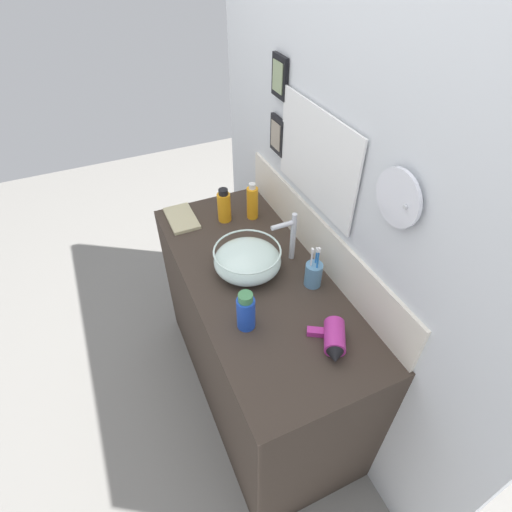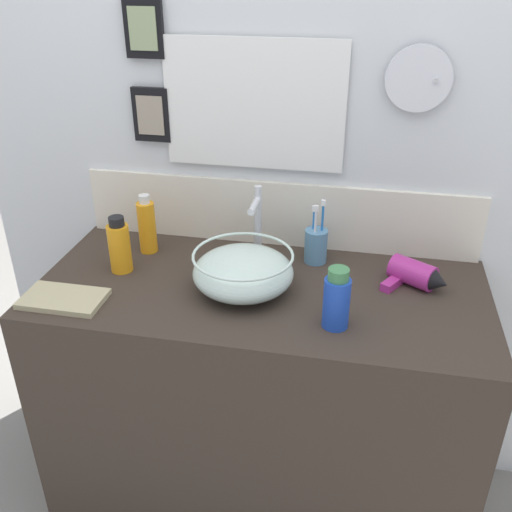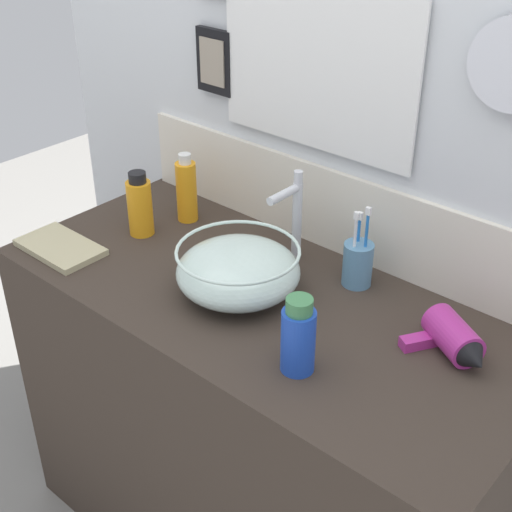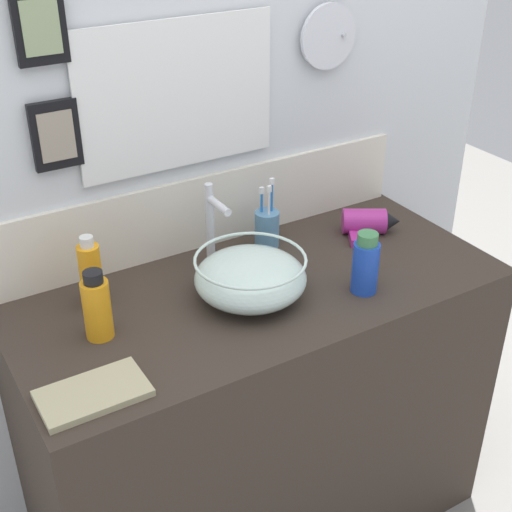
# 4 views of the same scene
# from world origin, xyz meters

# --- Properties ---
(vanity_counter) EXTENTS (1.28, 0.57, 0.87)m
(vanity_counter) POSITION_xyz_m (0.00, 0.00, 0.43)
(vanity_counter) COLOR #382D26
(vanity_counter) RESTS_ON ground
(back_panel) EXTENTS (2.00, 0.10, 2.43)m
(back_panel) POSITION_xyz_m (-0.00, 0.32, 1.21)
(back_panel) COLOR silver
(back_panel) RESTS_ON ground
(glass_bowl_sink) EXTENTS (0.28, 0.28, 0.12)m
(glass_bowl_sink) POSITION_xyz_m (-0.04, -0.02, 0.93)
(glass_bowl_sink) COLOR silver
(glass_bowl_sink) RESTS_ON vanity_counter
(faucet) EXTENTS (0.02, 0.11, 0.23)m
(faucet) POSITION_xyz_m (-0.04, 0.17, 1.00)
(faucet) COLOR silver
(faucet) RESTS_ON vanity_counter
(hair_drier) EXTENTS (0.20, 0.15, 0.07)m
(hair_drier) POSITION_xyz_m (0.43, 0.10, 0.90)
(hair_drier) COLOR #B22D8C
(hair_drier) RESTS_ON vanity_counter
(toothbrush_cup) EXTENTS (0.07, 0.07, 0.20)m
(toothbrush_cup) POSITION_xyz_m (0.13, 0.19, 0.92)
(toothbrush_cup) COLOR #598CB2
(toothbrush_cup) RESTS_ON vanity_counter
(shampoo_bottle) EXTENTS (0.05, 0.05, 0.19)m
(shampoo_bottle) POSITION_xyz_m (-0.39, 0.15, 0.95)
(shampoo_bottle) COLOR orange
(shampoo_bottle) RESTS_ON vanity_counter
(soap_dispenser) EXTENTS (0.07, 0.07, 0.17)m
(soap_dispenser) POSITION_xyz_m (0.22, -0.14, 0.94)
(soap_dispenser) COLOR blue
(soap_dispenser) RESTS_ON vanity_counter
(spray_bottle) EXTENTS (0.06, 0.06, 0.17)m
(spray_bottle) POSITION_xyz_m (-0.43, 0.02, 0.95)
(spray_bottle) COLOR orange
(spray_bottle) RESTS_ON vanity_counter
(hand_towel) EXTENTS (0.22, 0.13, 0.02)m
(hand_towel) POSITION_xyz_m (-0.51, -0.18, 0.87)
(hand_towel) COLOR tan
(hand_towel) RESTS_ON vanity_counter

